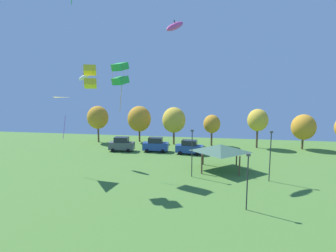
# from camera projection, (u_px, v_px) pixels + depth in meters

# --- Properties ---
(kite_flying_0) EXTENTS (3.65, 3.83, 4.40)m
(kite_flying_0) POSITION_uv_depth(u_px,v_px,m) (72.00, 107.00, 34.58)
(kite_flying_0) COLOR yellow
(kite_flying_1) EXTENTS (2.17, 2.24, 6.39)m
(kite_flying_1) POSITION_uv_depth(u_px,v_px,m) (120.00, 74.00, 33.27)
(kite_flying_1) COLOR green
(kite_flying_3) EXTENTS (2.55, 3.86, 2.33)m
(kite_flying_3) POSITION_uv_depth(u_px,v_px,m) (175.00, 26.00, 34.59)
(kite_flying_3) COLOR #E54C93
(kite_flying_5) EXTENTS (1.87, 1.96, 2.66)m
(kite_flying_5) POSITION_uv_depth(u_px,v_px,m) (90.00, 77.00, 29.74)
(kite_flying_5) COLOR yellow
(kite_flying_6) EXTENTS (2.77, 1.88, 1.31)m
(kite_flying_6) POSITION_uv_depth(u_px,v_px,m) (84.00, 77.00, 39.36)
(kite_flying_6) COLOR white
(parked_car_leftmost) EXTENTS (4.65, 2.21, 2.59)m
(parked_car_leftmost) POSITION_uv_depth(u_px,v_px,m) (122.00, 144.00, 47.37)
(parked_car_leftmost) COLOR #4C5156
(parked_car_leftmost) RESTS_ON ground
(parked_car_second_from_left) EXTENTS (4.63, 2.25, 2.58)m
(parked_car_second_from_left) POSITION_uv_depth(u_px,v_px,m) (156.00, 145.00, 46.97)
(parked_car_second_from_left) COLOR #234299
(parked_car_second_from_left) RESTS_ON ground
(parked_car_third_from_left) EXTENTS (4.76, 2.20, 2.46)m
(parked_car_third_from_left) POSITION_uv_depth(u_px,v_px,m) (189.00, 147.00, 45.09)
(parked_car_third_from_left) COLOR #234299
(parked_car_third_from_left) RESTS_ON ground
(park_pavilion) EXTENTS (6.23, 5.78, 3.60)m
(park_pavilion) POSITION_uv_depth(u_px,v_px,m) (220.00, 148.00, 35.91)
(park_pavilion) COLOR brown
(park_pavilion) RESTS_ON ground
(light_post_0) EXTENTS (0.36, 0.20, 6.08)m
(light_post_0) POSITION_uv_depth(u_px,v_px,m) (192.00, 150.00, 32.90)
(light_post_0) COLOR #2D2D33
(light_post_0) RESTS_ON ground
(light_post_1) EXTENTS (0.36, 0.20, 6.15)m
(light_post_1) POSITION_uv_depth(u_px,v_px,m) (270.00, 153.00, 31.28)
(light_post_1) COLOR #2D2D33
(light_post_1) RESTS_ON ground
(light_post_2) EXTENTS (0.36, 0.20, 5.30)m
(light_post_2) POSITION_uv_depth(u_px,v_px,m) (247.00, 178.00, 23.66)
(light_post_2) COLOR #2D2D33
(light_post_2) RESTS_ON ground
(treeline_tree_0) EXTENTS (4.40, 4.40, 7.72)m
(treeline_tree_0) POSITION_uv_depth(u_px,v_px,m) (98.00, 118.00, 55.15)
(treeline_tree_0) COLOR brown
(treeline_tree_0) RESTS_ON ground
(treeline_tree_1) EXTENTS (4.94, 4.94, 7.68)m
(treeline_tree_1) POSITION_uv_depth(u_px,v_px,m) (139.00, 119.00, 55.60)
(treeline_tree_1) COLOR brown
(treeline_tree_1) RESTS_ON ground
(treeline_tree_2) EXTENTS (4.70, 4.70, 7.60)m
(treeline_tree_2) POSITION_uv_depth(u_px,v_px,m) (174.00, 120.00, 52.91)
(treeline_tree_2) COLOR brown
(treeline_tree_2) RESTS_ON ground
(treeline_tree_3) EXTENTS (3.32, 3.32, 6.19)m
(treeline_tree_3) POSITION_uv_depth(u_px,v_px,m) (212.00, 124.00, 51.83)
(treeline_tree_3) COLOR brown
(treeline_tree_3) RESTS_ON ground
(treeline_tree_4) EXTENTS (3.84, 3.84, 7.47)m
(treeline_tree_4) POSITION_uv_depth(u_px,v_px,m) (258.00, 120.00, 49.64)
(treeline_tree_4) COLOR brown
(treeline_tree_4) RESTS_ON ground
(treeline_tree_5) EXTENTS (4.32, 4.32, 6.56)m
(treeline_tree_5) POSITION_uv_depth(u_px,v_px,m) (304.00, 127.00, 48.59)
(treeline_tree_5) COLOR brown
(treeline_tree_5) RESTS_ON ground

